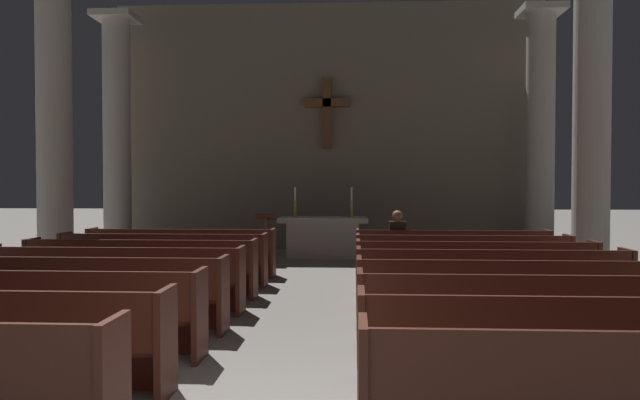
# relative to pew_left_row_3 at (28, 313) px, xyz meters

# --- Properties ---
(pew_left_row_3) EXTENTS (3.72, 0.50, 0.95)m
(pew_left_row_3) POSITION_rel_pew_left_row_3_xyz_m (0.00, 0.00, 0.00)
(pew_left_row_3) COLOR #4C2319
(pew_left_row_3) RESTS_ON ground
(pew_left_row_4) EXTENTS (3.72, 0.50, 0.95)m
(pew_left_row_4) POSITION_rel_pew_left_row_3_xyz_m (0.00, 1.14, 0.00)
(pew_left_row_4) COLOR #4C2319
(pew_left_row_4) RESTS_ON ground
(pew_left_row_5) EXTENTS (3.72, 0.50, 0.95)m
(pew_left_row_5) POSITION_rel_pew_left_row_3_xyz_m (0.00, 2.29, 0.00)
(pew_left_row_5) COLOR #4C2319
(pew_left_row_5) RESTS_ON ground
(pew_left_row_6) EXTENTS (3.72, 0.50, 0.95)m
(pew_left_row_6) POSITION_rel_pew_left_row_3_xyz_m (0.00, 3.43, 0.00)
(pew_left_row_6) COLOR #4C2319
(pew_left_row_6) RESTS_ON ground
(pew_left_row_7) EXTENTS (3.72, 0.50, 0.95)m
(pew_left_row_7) POSITION_rel_pew_left_row_3_xyz_m (0.00, 4.57, 0.00)
(pew_left_row_7) COLOR #4C2319
(pew_left_row_7) RESTS_ON ground
(pew_left_row_8) EXTENTS (3.72, 0.50, 0.95)m
(pew_left_row_8) POSITION_rel_pew_left_row_3_xyz_m (0.00, 5.72, 0.00)
(pew_left_row_8) COLOR #4C2319
(pew_left_row_8) RESTS_ON ground
(pew_right_row_2) EXTENTS (3.72, 0.50, 0.95)m
(pew_right_row_2) POSITION_rel_pew_left_row_3_xyz_m (5.32, -1.14, 0.00)
(pew_right_row_2) COLOR #4C2319
(pew_right_row_2) RESTS_ON ground
(pew_right_row_3) EXTENTS (3.72, 0.50, 0.95)m
(pew_right_row_3) POSITION_rel_pew_left_row_3_xyz_m (5.32, 0.00, 0.00)
(pew_right_row_3) COLOR #4C2319
(pew_right_row_3) RESTS_ON ground
(pew_right_row_4) EXTENTS (3.72, 0.50, 0.95)m
(pew_right_row_4) POSITION_rel_pew_left_row_3_xyz_m (5.32, 1.14, 0.00)
(pew_right_row_4) COLOR #4C2319
(pew_right_row_4) RESTS_ON ground
(pew_right_row_5) EXTENTS (3.72, 0.50, 0.95)m
(pew_right_row_5) POSITION_rel_pew_left_row_3_xyz_m (5.32, 2.29, 0.00)
(pew_right_row_5) COLOR #4C2319
(pew_right_row_5) RESTS_ON ground
(pew_right_row_6) EXTENTS (3.72, 0.50, 0.95)m
(pew_right_row_6) POSITION_rel_pew_left_row_3_xyz_m (5.32, 3.43, 0.00)
(pew_right_row_6) COLOR #4C2319
(pew_right_row_6) RESTS_ON ground
(pew_right_row_7) EXTENTS (3.72, 0.50, 0.95)m
(pew_right_row_7) POSITION_rel_pew_left_row_3_xyz_m (5.32, 4.57, 0.00)
(pew_right_row_7) COLOR #4C2319
(pew_right_row_7) RESTS_ON ground
(pew_right_row_8) EXTENTS (3.72, 0.50, 0.95)m
(pew_right_row_8) POSITION_rel_pew_left_row_3_xyz_m (5.32, 5.72, 0.00)
(pew_right_row_8) COLOR #4C2319
(pew_right_row_8) RESTS_ON ground
(column_left_third) EXTENTS (1.06, 1.06, 6.26)m
(column_left_third) POSITION_rel_pew_left_row_3_xyz_m (-2.77, 6.14, 2.57)
(column_left_third) COLOR #ADA89E
(column_left_third) RESTS_ON ground
(column_right_third) EXTENTS (1.06, 1.06, 6.26)m
(column_right_third) POSITION_rel_pew_left_row_3_xyz_m (8.09, 6.14, 2.57)
(column_right_third) COLOR #ADA89E
(column_right_third) RESTS_ON ground
(column_left_fourth) EXTENTS (1.06, 1.06, 6.26)m
(column_left_fourth) POSITION_rel_pew_left_row_3_xyz_m (-2.77, 9.49, 2.57)
(column_left_fourth) COLOR #ADA89E
(column_left_fourth) RESTS_ON ground
(column_right_fourth) EXTENTS (1.06, 1.06, 6.26)m
(column_right_fourth) POSITION_rel_pew_left_row_3_xyz_m (8.09, 9.49, 2.57)
(column_right_fourth) COLOR #ADA89E
(column_right_fourth) RESTS_ON ground
(altar) EXTENTS (2.20, 0.90, 1.01)m
(altar) POSITION_rel_pew_left_row_3_xyz_m (2.66, 8.89, 0.06)
(altar) COLOR #A8A399
(altar) RESTS_ON ground
(candlestick_left) EXTENTS (0.16, 0.16, 0.74)m
(candlestick_left) POSITION_rel_pew_left_row_3_xyz_m (1.96, 8.89, 0.77)
(candlestick_left) COLOR #B79338
(candlestick_left) RESTS_ON altar
(candlestick_right) EXTENTS (0.16, 0.16, 0.74)m
(candlestick_right) POSITION_rel_pew_left_row_3_xyz_m (3.36, 8.89, 0.77)
(candlestick_right) COLOR #B79338
(candlestick_right) RESTS_ON altar
(apse_with_cross) EXTENTS (12.00, 0.48, 6.91)m
(apse_with_cross) POSITION_rel_pew_left_row_3_xyz_m (2.66, 11.16, 2.98)
(apse_with_cross) COLOR #706656
(apse_with_cross) RESTS_ON ground
(lectern) EXTENTS (0.44, 0.36, 1.15)m
(lectern) POSITION_rel_pew_left_row_3_xyz_m (1.40, 7.69, 0.07)
(lectern) COLOR #4C2319
(lectern) RESTS_ON ground
(lone_worshipper) EXTENTS (0.32, 0.43, 1.32)m
(lone_worshipper) POSITION_rel_pew_left_row_3_xyz_m (4.26, 5.76, 0.22)
(lone_worshipper) COLOR #26262B
(lone_worshipper) RESTS_ON ground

